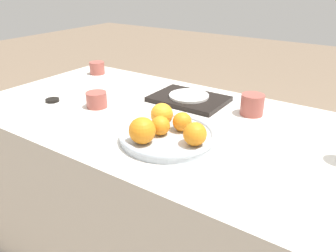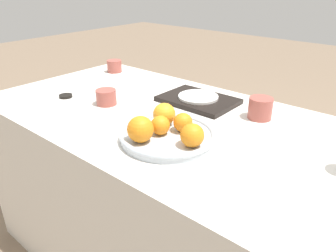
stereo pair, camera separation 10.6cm
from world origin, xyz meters
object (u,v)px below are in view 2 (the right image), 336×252
object	(u,v)px
orange_3	(160,125)
soy_dish	(66,96)
orange_2	(140,129)
orange_1	(164,114)
side_plate	(198,97)
serving_tray	(198,100)
fruit_platter	(168,135)
orange_0	(183,122)
orange_4	(192,135)
cup_1	(260,108)
cup_2	(114,66)
cup_0	(106,97)

from	to	relation	value
orange_3	soy_dish	size ratio (longest dim) A/B	1.09
orange_2	orange_3	size ratio (longest dim) A/B	1.32
orange_1	side_plate	distance (m)	0.31
orange_2	serving_tray	size ratio (longest dim) A/B	0.27
fruit_platter	orange_3	bearing A→B (deg)	-137.23
orange_0	soy_dish	xyz separation A→B (m)	(-0.63, -0.03, -0.05)
orange_4	side_plate	xyz separation A→B (m)	(-0.23, 0.36, -0.03)
orange_1	cup_1	bearing A→B (deg)	56.41
orange_3	serving_tray	xyz separation A→B (m)	(-0.11, 0.36, -0.04)
orange_0	orange_2	bearing A→B (deg)	-111.38
fruit_platter	orange_0	size ratio (longest dim) A/B	4.99
orange_2	cup_2	distance (m)	0.89
orange_0	orange_2	xyz separation A→B (m)	(-0.06, -0.14, 0.01)
orange_0	orange_2	world-z (taller)	orange_2
orange_2	cup_0	world-z (taller)	orange_2
fruit_platter	orange_2	world-z (taller)	orange_2
soy_dish	orange_0	bearing A→B (deg)	2.78
orange_4	cup_2	xyz separation A→B (m)	(-0.86, 0.45, -0.03)
orange_1	soy_dish	xyz separation A→B (m)	(-0.55, -0.03, -0.05)
orange_0	orange_4	bearing A→B (deg)	-36.92
orange_4	serving_tray	world-z (taller)	orange_4
orange_2	cup_1	bearing A→B (deg)	68.29
fruit_platter	serving_tray	bearing A→B (deg)	109.92
orange_3	orange_0	bearing A→B (deg)	56.27
orange_0	orange_1	bearing A→B (deg)	179.96
orange_3	orange_2	bearing A→B (deg)	-99.33
side_plate	cup_1	distance (m)	0.28
cup_2	orange_1	bearing A→B (deg)	-28.78
orange_2	cup_1	size ratio (longest dim) A/B	0.94
orange_1	serving_tray	bearing A→B (deg)	102.84
orange_4	serving_tray	xyz separation A→B (m)	(-0.23, 0.36, -0.05)
fruit_platter	side_plate	xyz separation A→B (m)	(-0.13, 0.35, 0.01)
orange_2	cup_2	xyz separation A→B (m)	(-0.72, 0.52, -0.03)
fruit_platter	side_plate	size ratio (longest dim) A/B	1.89
fruit_platter	orange_4	bearing A→B (deg)	-8.56
orange_1	serving_tray	world-z (taller)	orange_1
fruit_platter	orange_0	xyz separation A→B (m)	(0.02, 0.05, 0.04)
orange_0	cup_0	size ratio (longest dim) A/B	0.76
fruit_platter	cup_1	distance (m)	0.39
serving_tray	orange_4	bearing A→B (deg)	-57.06
orange_3	side_plate	distance (m)	0.38
fruit_platter	orange_3	distance (m)	0.04
side_plate	cup_0	distance (m)	0.39
orange_0	serving_tray	size ratio (longest dim) A/B	0.21
cup_1	cup_2	bearing A→B (deg)	175.51
side_plate	cup_2	bearing A→B (deg)	172.42
orange_3	cup_0	bearing A→B (deg)	166.03
orange_1	orange_2	size ratio (longest dim) A/B	0.93
orange_0	fruit_platter	bearing A→B (deg)	-117.47
side_plate	orange_0	bearing A→B (deg)	-63.34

